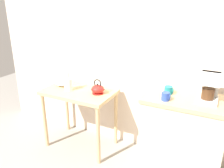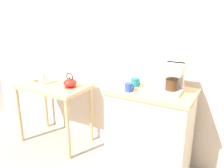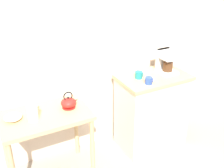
{
  "view_description": "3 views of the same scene",
  "coord_description": "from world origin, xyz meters",
  "px_view_note": "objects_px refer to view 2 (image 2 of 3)",
  "views": [
    {
      "loc": [
        0.83,
        -2.06,
        1.75
      ],
      "look_at": [
        -0.2,
        0.0,
        0.92
      ],
      "focal_mm": 36.55,
      "sensor_mm": 36.0,
      "label": 1
    },
    {
      "loc": [
        1.25,
        -1.93,
        1.6
      ],
      "look_at": [
        0.18,
        -0.02,
        0.91
      ],
      "focal_mm": 37.61,
      "sensor_mm": 36.0,
      "label": 2
    },
    {
      "loc": [
        -1.17,
        -2.29,
        2.18
      ],
      "look_at": [
        0.02,
        -0.05,
        0.95
      ],
      "focal_mm": 45.78,
      "sensor_mm": 36.0,
      "label": 3
    }
  ],
  "objects_px": {
    "coffee_maker": "(173,77)",
    "mug_blue": "(129,87)",
    "mug_dark_teal": "(135,82)",
    "glass_carafe_vase": "(42,78)",
    "teakettle": "(70,83)",
    "bowl_stoneware": "(39,78)"
  },
  "relations": [
    {
      "from": "coffee_maker",
      "to": "mug_dark_teal",
      "type": "distance_m",
      "value": 0.37
    },
    {
      "from": "glass_carafe_vase",
      "to": "coffee_maker",
      "type": "xyz_separation_m",
      "value": [
        1.53,
        0.07,
        0.21
      ]
    },
    {
      "from": "teakettle",
      "to": "mug_blue",
      "type": "xyz_separation_m",
      "value": [
        0.82,
        -0.17,
        0.13
      ]
    },
    {
      "from": "mug_dark_teal",
      "to": "mug_blue",
      "type": "xyz_separation_m",
      "value": [
        0.01,
        -0.17,
        0.0
      ]
    },
    {
      "from": "coffee_maker",
      "to": "glass_carafe_vase",
      "type": "bearing_deg",
      "value": -177.56
    },
    {
      "from": "bowl_stoneware",
      "to": "mug_dark_teal",
      "type": "height_order",
      "value": "mug_dark_teal"
    },
    {
      "from": "bowl_stoneware",
      "to": "glass_carafe_vase",
      "type": "height_order",
      "value": "glass_carafe_vase"
    },
    {
      "from": "glass_carafe_vase",
      "to": "coffee_maker",
      "type": "distance_m",
      "value": 1.54
    },
    {
      "from": "glass_carafe_vase",
      "to": "mug_dark_teal",
      "type": "relative_size",
      "value": 2.59
    },
    {
      "from": "glass_carafe_vase",
      "to": "teakettle",
      "type": "bearing_deg",
      "value": 10.6
    },
    {
      "from": "bowl_stoneware",
      "to": "coffee_maker",
      "type": "height_order",
      "value": "coffee_maker"
    },
    {
      "from": "glass_carafe_vase",
      "to": "coffee_maker",
      "type": "bearing_deg",
      "value": 2.44
    },
    {
      "from": "mug_dark_teal",
      "to": "teakettle",
      "type": "bearing_deg",
      "value": 179.72
    },
    {
      "from": "coffee_maker",
      "to": "mug_blue",
      "type": "distance_m",
      "value": 0.4
    },
    {
      "from": "bowl_stoneware",
      "to": "glass_carafe_vase",
      "type": "bearing_deg",
      "value": -30.71
    },
    {
      "from": "teakettle",
      "to": "mug_dark_teal",
      "type": "xyz_separation_m",
      "value": [
        0.81,
        -0.0,
        0.13
      ]
    },
    {
      "from": "glass_carafe_vase",
      "to": "mug_dark_teal",
      "type": "xyz_separation_m",
      "value": [
        1.17,
        0.06,
        0.1
      ]
    },
    {
      "from": "teakettle",
      "to": "coffee_maker",
      "type": "distance_m",
      "value": 1.19
    },
    {
      "from": "glass_carafe_vase",
      "to": "bowl_stoneware",
      "type": "bearing_deg",
      "value": 149.29
    },
    {
      "from": "mug_dark_teal",
      "to": "mug_blue",
      "type": "relative_size",
      "value": 1.08
    },
    {
      "from": "teakettle",
      "to": "coffee_maker",
      "type": "height_order",
      "value": "coffee_maker"
    },
    {
      "from": "bowl_stoneware",
      "to": "teakettle",
      "type": "height_order",
      "value": "teakettle"
    }
  ]
}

